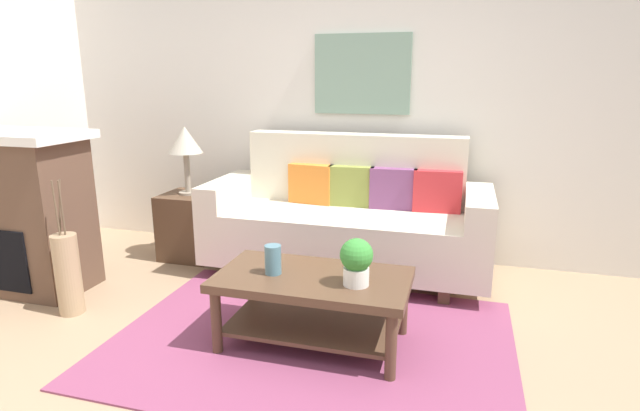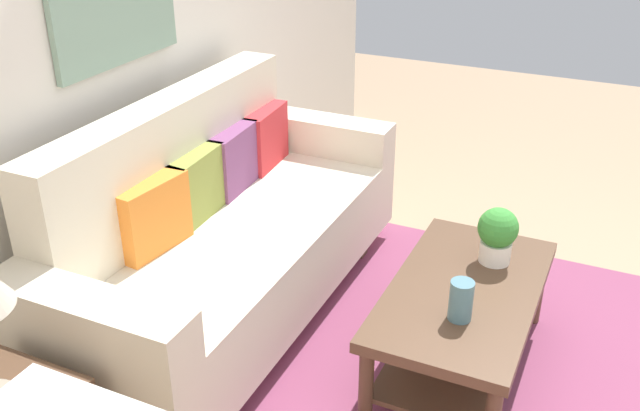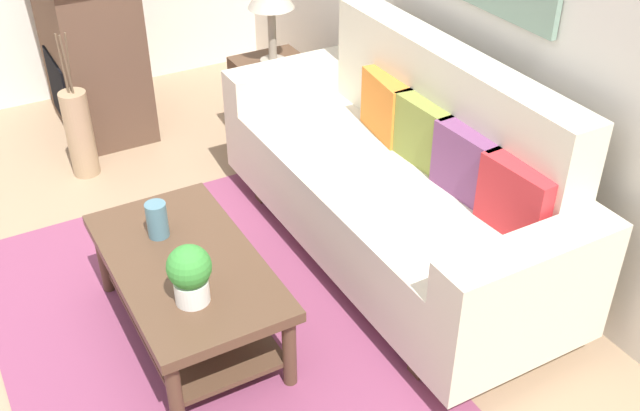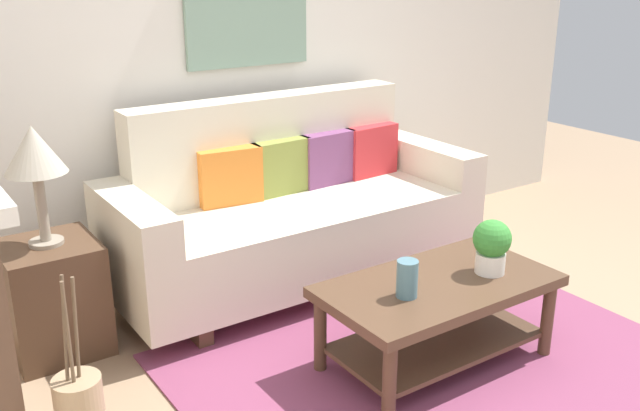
% 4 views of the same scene
% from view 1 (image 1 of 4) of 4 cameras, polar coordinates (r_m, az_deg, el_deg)
% --- Properties ---
extents(ground_plane, '(9.60, 9.60, 0.00)m').
position_cam_1_polar(ground_plane, '(2.71, -4.27, -20.06)').
color(ground_plane, '#9E7F60').
extents(wall_back, '(5.60, 0.10, 2.70)m').
position_cam_1_polar(wall_back, '(4.34, 5.52, 11.95)').
color(wall_back, silver).
rests_on(wall_back, ground_plane).
extents(area_rug, '(2.32, 1.69, 0.01)m').
position_cam_1_polar(area_rug, '(3.11, -0.99, -14.99)').
color(area_rug, '#843D5B').
rests_on(area_rug, ground_plane).
extents(couch, '(2.16, 0.84, 1.08)m').
position_cam_1_polar(couch, '(3.98, 3.10, -1.67)').
color(couch, beige).
rests_on(couch, ground_plane).
extents(throw_pillow_orange, '(0.37, 0.16, 0.32)m').
position_cam_1_polar(throw_pillow_orange, '(4.12, -1.00, 2.48)').
color(throw_pillow_orange, orange).
rests_on(throw_pillow_orange, couch).
extents(throw_pillow_olive, '(0.37, 0.14, 0.32)m').
position_cam_1_polar(throw_pillow_olive, '(4.04, 3.55, 2.21)').
color(throw_pillow_olive, olive).
rests_on(throw_pillow_olive, couch).
extents(throw_pillow_plum, '(0.37, 0.14, 0.32)m').
position_cam_1_polar(throw_pillow_plum, '(3.98, 8.26, 1.91)').
color(throw_pillow_plum, '#7A4270').
rests_on(throw_pillow_plum, couch).
extents(throw_pillow_crimson, '(0.37, 0.15, 0.32)m').
position_cam_1_polar(throw_pillow_crimson, '(3.95, 13.06, 1.59)').
color(throw_pillow_crimson, red).
rests_on(throw_pillow_crimson, couch).
extents(coffee_table, '(1.10, 0.60, 0.43)m').
position_cam_1_polar(coffee_table, '(2.95, -0.81, -9.95)').
color(coffee_table, '#513826').
rests_on(coffee_table, ground_plane).
extents(tabletop_vase, '(0.09, 0.09, 0.17)m').
position_cam_1_polar(tabletop_vase, '(2.91, -5.32, -6.09)').
color(tabletop_vase, slate).
rests_on(tabletop_vase, coffee_table).
extents(potted_plant_tabletop, '(0.18, 0.18, 0.26)m').
position_cam_1_polar(potted_plant_tabletop, '(2.73, 4.13, -6.18)').
color(potted_plant_tabletop, white).
rests_on(potted_plant_tabletop, coffee_table).
extents(side_table, '(0.44, 0.44, 0.56)m').
position_cam_1_polar(side_table, '(4.50, -14.37, -2.19)').
color(side_table, '#513826').
rests_on(side_table, ground_plane).
extents(table_lamp, '(0.28, 0.28, 0.57)m').
position_cam_1_polar(table_lamp, '(4.36, -14.95, 6.84)').
color(table_lamp, gray).
rests_on(table_lamp, side_table).
extents(fireplace, '(1.02, 0.58, 1.16)m').
position_cam_1_polar(fireplace, '(4.24, -30.64, -0.52)').
color(fireplace, brown).
rests_on(fireplace, ground_plane).
extents(floor_vase, '(0.16, 0.16, 0.54)m').
position_cam_1_polar(floor_vase, '(3.72, -26.54, -6.97)').
color(floor_vase, tan).
rests_on(floor_vase, ground_plane).
extents(floor_vase_branch_a, '(0.03, 0.03, 0.36)m').
position_cam_1_polar(floor_vase_branch_a, '(3.58, -27.10, -0.25)').
color(floor_vase_branch_a, brown).
rests_on(floor_vase_branch_a, floor_vase).
extents(floor_vase_branch_b, '(0.04, 0.04, 0.36)m').
position_cam_1_polar(floor_vase_branch_b, '(3.61, -27.27, -0.15)').
color(floor_vase_branch_b, brown).
rests_on(floor_vase_branch_b, floor_vase).
extents(floor_vase_branch_c, '(0.01, 0.02, 0.36)m').
position_cam_1_polar(floor_vase_branch_c, '(3.59, -27.64, -0.29)').
color(floor_vase_branch_c, brown).
rests_on(floor_vase_branch_c, floor_vase).
extents(framed_painting, '(0.80, 0.03, 0.64)m').
position_cam_1_polar(framed_painting, '(4.28, 4.75, 14.53)').
color(framed_painting, gray).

